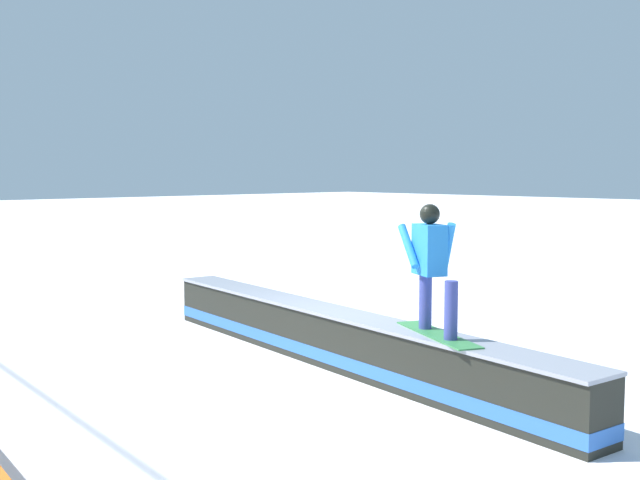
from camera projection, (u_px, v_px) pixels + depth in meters
The scene contains 3 objects.
ground_plane at pixel (337, 365), 9.64m from camera, with size 120.00×120.00×0.00m, color white.
grind_box at pixel (337, 341), 9.61m from camera, with size 7.66×1.49×0.70m.
snowboarder at pixel (432, 264), 8.22m from camera, with size 1.45×0.87×1.39m.
Camera 1 is at (-6.79, 6.59, 2.43)m, focal length 42.90 mm.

